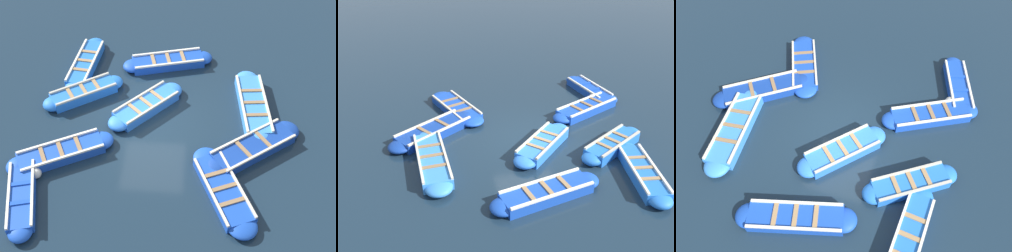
# 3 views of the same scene
# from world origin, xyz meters

# --- Properties ---
(ground_plane) EXTENTS (120.00, 120.00, 0.00)m
(ground_plane) POSITION_xyz_m (0.00, 0.00, 0.00)
(ground_plane) COLOR #162838
(boat_stern_in) EXTENTS (2.41, 3.10, 0.46)m
(boat_stern_in) POSITION_xyz_m (1.23, 2.75, 0.20)
(boat_stern_in) COLOR blue
(boat_stern_in) RESTS_ON ground
(boat_outer_right) EXTENTS (3.04, 2.91, 0.44)m
(boat_outer_right) POSITION_xyz_m (0.71, 0.29, 0.19)
(boat_outer_right) COLOR blue
(boat_outer_right) RESTS_ON ground
(boat_broadside) EXTENTS (3.60, 1.11, 0.43)m
(boat_broadside) POSITION_xyz_m (2.97, 3.04, 0.19)
(boat_broadside) COLOR blue
(boat_broadside) RESTS_ON ground
(boat_alongside) EXTENTS (3.08, 3.72, 0.41)m
(boat_alongside) POSITION_xyz_m (-1.05, -3.59, 0.17)
(boat_alongside) COLOR navy
(boat_alongside) RESTS_ON ground
(boat_far_corner) EXTENTS (4.07, 1.32, 0.44)m
(boat_far_corner) POSITION_xyz_m (1.01, -3.70, 0.19)
(boat_far_corner) COLOR #3884E0
(boat_far_corner) RESTS_ON ground
(boat_end_of_row) EXTENTS (1.74, 3.80, 0.42)m
(boat_end_of_row) POSITION_xyz_m (3.40, -0.32, 0.18)
(boat_end_of_row) COLOR #1947B7
(boat_end_of_row) RESTS_ON ground
(boat_tucked) EXTENTS (3.79, 2.34, 0.37)m
(boat_tucked) POSITION_xyz_m (-2.90, -2.58, 0.15)
(boat_tucked) COLOR #1947B7
(boat_tucked) RESTS_ON ground
(boat_bow_out) EXTENTS (2.43, 3.66, 0.42)m
(boat_bow_out) POSITION_xyz_m (-1.80, 2.92, 0.18)
(boat_bow_out) COLOR #1947B7
(boat_bow_out) RESTS_ON ground
(boat_inner_gap) EXTENTS (3.43, 1.56, 0.40)m
(boat_inner_gap) POSITION_xyz_m (-3.63, 3.74, 0.17)
(boat_inner_gap) COLOR #1947B7
(boat_inner_gap) RESTS_ON ground
(buoy_orange_near) EXTENTS (0.36, 0.36, 0.36)m
(buoy_orange_near) POSITION_xyz_m (-2.72, 3.54, 0.18)
(buoy_orange_near) COLOR silver
(buoy_orange_near) RESTS_ON ground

